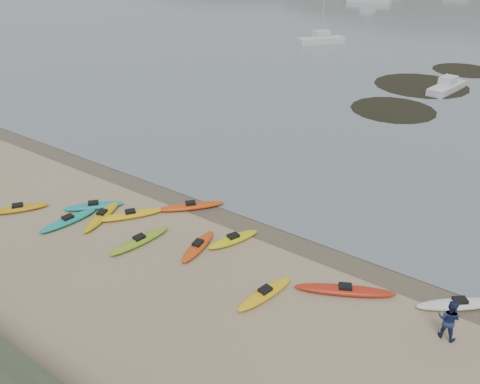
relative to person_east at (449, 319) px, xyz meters
The scene contains 5 objects.
ground 12.03m from the person_east, 166.36° to the left, with size 600.00×600.00×0.00m, color tan.
wet_sand 11.97m from the person_east, 167.76° to the left, with size 60.00×60.00×0.00m, color brown.
kayaks 12.84m from the person_east, behind, with size 25.23×8.95×0.34m.
person_east is the anchor object (origin of this frame).
kelp_mats 36.04m from the person_east, 106.61° to the left, with size 10.56×25.78×0.04m.
Camera 1 is at (12.72, -18.28, 13.69)m, focal length 35.00 mm.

